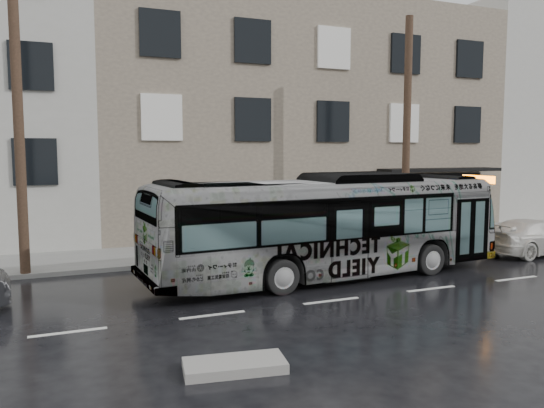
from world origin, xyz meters
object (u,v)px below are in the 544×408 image
(utility_pole_front, at_px, (407,132))
(utility_pole_rear, at_px, (19,125))
(sign_post, at_px, (427,213))
(white_sedan, at_px, (535,237))
(bus, at_px, (328,226))

(utility_pole_front, xyz_separation_m, utility_pole_rear, (-14.00, 0.00, 0.00))
(utility_pole_front, relative_size, sign_post, 3.75)
(sign_post, height_order, white_sedan, sign_post)
(utility_pole_front, relative_size, utility_pole_rear, 1.00)
(bus, bearing_deg, utility_pole_rear, 64.39)
(utility_pole_rear, bearing_deg, bus, -21.52)
(sign_post, xyz_separation_m, bus, (-6.43, -3.42, 0.25))
(utility_pole_rear, height_order, white_sedan, utility_pole_rear)
(utility_pole_front, height_order, bus, utility_pole_front)
(bus, bearing_deg, white_sedan, -92.22)
(utility_pole_front, bearing_deg, white_sedan, -40.38)
(sign_post, relative_size, bus, 0.21)
(white_sedan, bearing_deg, utility_pole_front, 46.41)
(utility_pole_front, height_order, white_sedan, utility_pole_front)
(utility_pole_rear, bearing_deg, utility_pole_front, 0.00)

